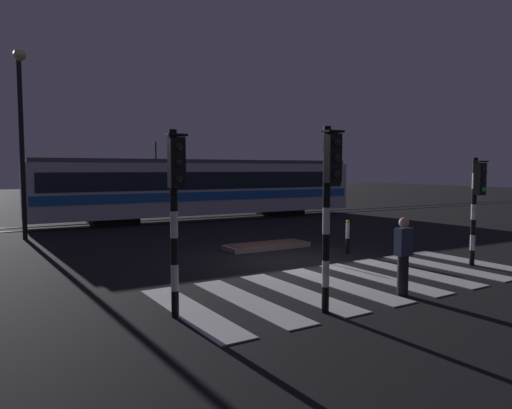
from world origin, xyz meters
name	(u,v)px	position (x,y,z in m)	size (l,w,h in m)	color
ground_plane	(292,261)	(0.00, 0.00, 0.00)	(120.00, 120.00, 0.00)	black
rail_near	(167,223)	(0.00, 11.40, 0.01)	(80.00, 0.12, 0.03)	#59595E
rail_far	(159,220)	(0.00, 12.83, 0.01)	(80.00, 0.12, 0.03)	#59595E
crosswalk_zebra	(360,281)	(0.00, -3.01, 0.01)	(9.90, 4.29, 0.02)	silver
traffic_island	(266,246)	(0.49, 2.30, 0.09)	(3.01, 1.08, 0.18)	slate
traffic_light_corner_near_left	(175,195)	(-4.88, -3.47, 2.29)	(0.36, 0.42, 3.47)	black
traffic_light_corner_near_right	(477,195)	(4.13, -3.17, 2.02)	(0.36, 0.42, 3.07)	black
traffic_light_kerb_mid_left	(329,191)	(-2.28, -4.64, 2.34)	(0.36, 0.42, 3.55)	black
street_lamp_trackside_left	(21,122)	(-6.69, 8.54, 4.53)	(0.44, 1.21, 7.13)	black
tram	(204,187)	(2.36, 12.11, 1.75)	(18.07, 2.58, 4.15)	silver
pedestrian_waiting_at_kerb	(403,256)	(-0.05, -4.40, 0.88)	(0.36, 0.24, 1.71)	black
bollard_island_edge	(348,236)	(2.27, 0.13, 0.56)	(0.12, 0.12, 1.11)	black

